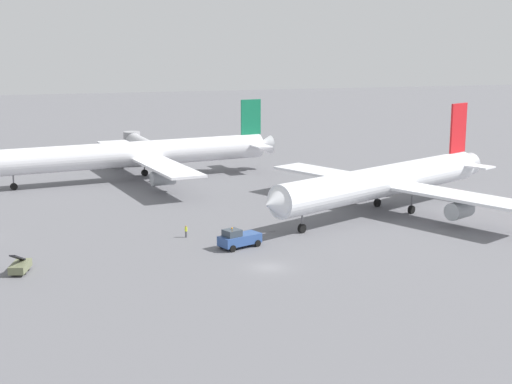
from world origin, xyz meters
name	(u,v)px	position (x,y,z in m)	size (l,w,h in m)	color
ground_plane	(269,267)	(0.00, 0.00, 0.00)	(600.00, 600.00, 0.00)	slate
airliner_at_gate_left	(134,155)	(-7.52, 61.57, 5.03)	(60.44, 49.76, 14.78)	silver
airliner_being_pushed	(385,182)	(26.38, 22.16, 5.01)	(47.35, 45.51, 16.14)	white
pushback_tug	(239,238)	(-1.09, 9.44, 1.23)	(8.78, 4.49, 2.92)	#2D4C8C
gse_belt_loader_portside	(20,266)	(-28.70, 6.53, 0.83)	(2.78, 5.07, 3.02)	#666B4C
ground_crew_ramp_agent_by_cones	(186,231)	(-6.68, 16.57, 0.89)	(0.36, 0.36, 1.70)	#4C4C51
jet_bridge	(138,143)	(-3.17, 85.76, 3.98)	(5.17, 18.33, 5.75)	#B7B7BC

